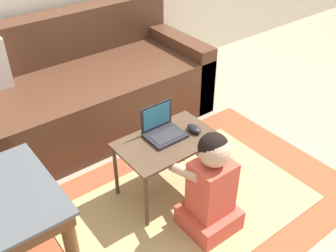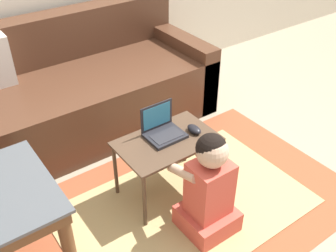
{
  "view_description": "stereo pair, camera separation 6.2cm",
  "coord_description": "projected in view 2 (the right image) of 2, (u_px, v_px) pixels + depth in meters",
  "views": [
    {
      "loc": [
        -1.25,
        -1.38,
        1.85
      ],
      "look_at": [
        -0.04,
        0.18,
        0.48
      ],
      "focal_mm": 42.0,
      "sensor_mm": 36.0,
      "label": 1
    },
    {
      "loc": [
        -1.2,
        -1.42,
        1.85
      ],
      "look_at": [
        -0.04,
        0.18,
        0.48
      ],
      "focal_mm": 42.0,
      "sensor_mm": 36.0,
      "label": 2
    }
  ],
  "objects": [
    {
      "name": "ground_plane",
      "position": [
        190.0,
        196.0,
        2.57
      ],
      "size": [
        16.0,
        16.0,
        0.0
      ],
      "primitive_type": "plane",
      "color": "gray"
    },
    {
      "name": "area_rug",
      "position": [
        185.0,
        207.0,
        2.49
      ],
      "size": [
        2.12,
        1.35,
        0.01
      ],
      "color": "#9E4C2D",
      "rests_on": "ground_plane"
    },
    {
      "name": "couch",
      "position": [
        81.0,
        92.0,
        3.09
      ],
      "size": [
        2.0,
        0.91,
        0.85
      ],
      "color": "#4C2D1E",
      "rests_on": "ground_plane"
    },
    {
      "name": "laptop_desk",
      "position": [
        167.0,
        147.0,
        2.41
      ],
      "size": [
        0.61,
        0.38,
        0.42
      ],
      "color": "#4C3828",
      "rests_on": "ground_plane"
    },
    {
      "name": "laptop",
      "position": [
        163.0,
        131.0,
        2.4
      ],
      "size": [
        0.23,
        0.18,
        0.2
      ],
      "color": "#232328",
      "rests_on": "laptop_desk"
    },
    {
      "name": "computer_mouse",
      "position": [
        194.0,
        129.0,
        2.44
      ],
      "size": [
        0.06,
        0.11,
        0.04
      ],
      "color": "black",
      "rests_on": "laptop_desk"
    },
    {
      "name": "person_seated",
      "position": [
        209.0,
        189.0,
        2.19
      ],
      "size": [
        0.3,
        0.38,
        0.67
      ],
      "color": "#CC4C3D",
      "rests_on": "ground_plane"
    }
  ]
}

